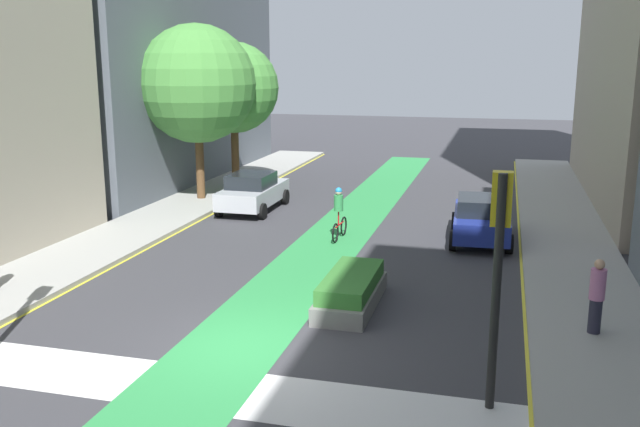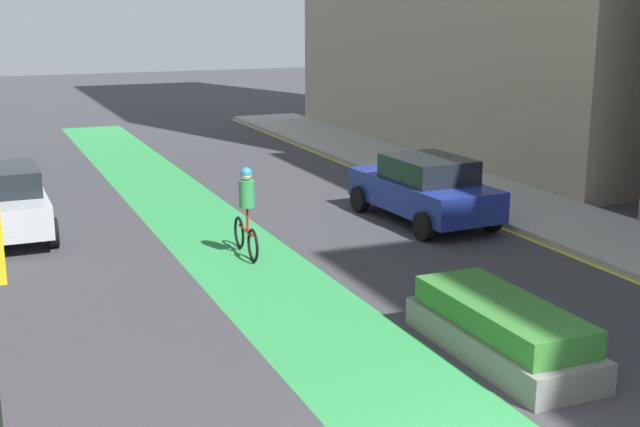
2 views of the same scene
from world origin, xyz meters
name	(u,v)px [view 1 (image 1 of 2)]	position (x,y,z in m)	size (l,w,h in m)	color
ground_plane	(245,348)	(0.00, 0.00, 0.00)	(120.00, 120.00, 0.00)	#38383D
bike_lane_paint	(231,346)	(-0.32, 0.00, 0.00)	(2.40, 60.00, 0.01)	#2D8C47
crosswalk_band	(207,389)	(0.00, -2.00, 0.00)	(12.00, 1.80, 0.01)	silver
curb_stripe_left	(11,321)	(-6.00, 0.00, 0.01)	(0.16, 60.00, 0.01)	yellow
sidewalk_right	(613,385)	(7.50, 0.00, 0.07)	(3.00, 60.00, 0.15)	#9E9E99
curb_stripe_right	(531,380)	(6.00, 0.00, 0.01)	(0.16, 60.00, 0.01)	yellow
traffic_signal_near_right	(499,246)	(5.24, -1.21, 3.01)	(0.35, 0.52, 4.30)	black
car_silver_left_far	(253,191)	(-4.62, 13.06, 0.80)	(2.02, 4.20, 1.57)	#B2B7BF
car_blue_right_far	(481,218)	(4.63, 10.49, 0.80)	(2.19, 4.28, 1.57)	navy
cyclist_in_lane	(339,212)	(-0.12, 9.43, 0.97)	(0.32, 1.73, 1.86)	black
pedestrian_sidewalk_right_a	(597,295)	(7.42, 2.48, 1.03)	(0.34, 0.34, 1.72)	#262638
street_tree_near	(233,88)	(-6.92, 16.95, 4.80)	(4.17, 4.17, 6.75)	brown
street_tree_far	(197,84)	(-7.47, 14.23, 5.07)	(5.02, 5.02, 7.44)	brown
median_planter	(351,291)	(1.68, 3.14, 0.40)	(1.29, 3.36, 0.85)	slate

